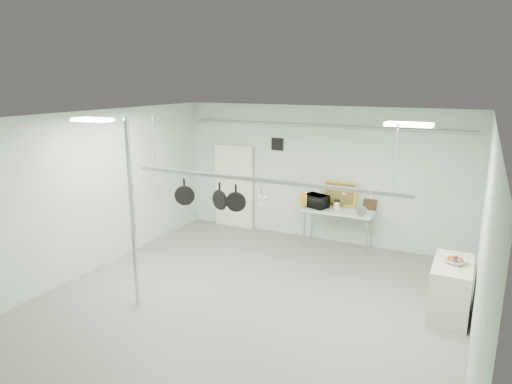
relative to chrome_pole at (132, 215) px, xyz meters
The scene contains 25 objects.
floor 2.41m from the chrome_pole, 19.44° to the left, with size 8.00×8.00×0.00m, color gray.
ceiling 2.40m from the chrome_pole, 19.44° to the left, with size 7.00×8.00×0.02m, color silver.
back_wall 4.89m from the chrome_pole, 69.68° to the left, with size 7.00×0.02×3.20m, color silver.
right_wall 5.22m from the chrome_pole, ahead, with size 0.02×8.00×3.20m, color silver.
door 4.61m from the chrome_pole, 97.53° to the left, with size 1.10×0.10×2.20m, color silver.
wall_vent 4.65m from the chrome_pole, 82.52° to the left, with size 0.30×0.04×0.30m, color black.
conduit_pipe 4.95m from the chrome_pole, 69.30° to the left, with size 0.07×0.07×6.60m, color gray.
chrome_pole is the anchor object (origin of this frame).
prep_table 4.85m from the chrome_pole, 61.29° to the left, with size 1.60×0.70×0.91m.
side_cabinet 5.37m from the chrome_pole, 22.41° to the left, with size 0.60×1.20×0.90m, color beige.
pot_rack 2.19m from the chrome_pole, 25.35° to the left, with size 4.80×0.06×1.00m.
light_panel_left 1.65m from the chrome_pole, 158.20° to the right, with size 0.65×0.30×0.05m, color white.
light_panel_right 4.55m from the chrome_pole, 16.31° to the left, with size 0.65×0.30×0.05m, color white.
microwave 4.56m from the chrome_pole, 66.93° to the left, with size 0.54×0.37×0.30m, color black.
coffee_canister 4.80m from the chrome_pole, 61.79° to the left, with size 0.13×0.13×0.18m, color silver.
painting_large 5.04m from the chrome_pole, 63.61° to the left, with size 0.78×0.05×0.58m, color yellow.
painting_small 5.40m from the chrome_pole, 56.86° to the left, with size 0.30×0.04×0.25m, color #2F2110.
fruit_bowl 5.31m from the chrome_pole, 22.22° to the left, with size 0.33×0.33×0.08m, color silver.
skillet_left 1.03m from the chrome_pole, 64.86° to the left, with size 0.36×0.06×0.47m, color black, non-canonical shape.
skillet_mid 1.48m from the chrome_pole, 38.09° to the left, with size 0.35×0.06×0.49m, color black, non-canonical shape.
skillet_right 1.73m from the chrome_pole, 31.64° to the left, with size 0.34×0.06×0.46m, color black, non-canonical shape.
whisk 2.15m from the chrome_pole, 24.98° to the left, with size 0.19×0.19×0.36m, color #A6A7AB, non-canonical shape.
grater 2.83m from the chrome_pole, 18.69° to the left, with size 0.09×0.02×0.23m, color yellow, non-canonical shape.
saucepan 3.70m from the chrome_pole, 14.13° to the left, with size 0.14×0.09×0.26m, color #B3B3B8, non-canonical shape.
fruit_cluster 5.30m from the chrome_pole, 22.22° to the left, with size 0.24×0.24×0.09m, color #B62910, non-canonical shape.
Camera 1 is at (3.33, -6.16, 3.77)m, focal length 32.00 mm.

